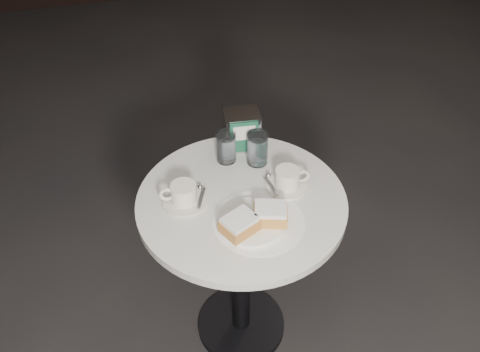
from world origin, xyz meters
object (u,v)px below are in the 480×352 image
at_px(coffee_cup_left, 183,195).
at_px(coffee_cup_right, 287,180).
at_px(water_glass_left, 226,148).
at_px(cafe_table, 241,239).
at_px(beignet_plate, 253,220).
at_px(water_glass_right, 257,149).
at_px(napkin_dispenser, 242,130).

height_order(coffee_cup_left, coffee_cup_right, coffee_cup_left).
relative_size(coffee_cup_right, water_glass_left, 1.38).
height_order(coffee_cup_right, water_glass_left, water_glass_left).
distance_m(cafe_table, water_glass_left, 0.33).
distance_m(coffee_cup_right, water_glass_left, 0.25).
relative_size(cafe_table, beignet_plate, 3.10).
height_order(water_glass_right, napkin_dispenser, napkin_dispenser).
bearing_deg(water_glass_right, coffee_cup_right, -68.23).
relative_size(cafe_table, water_glass_left, 6.58).
bearing_deg(coffee_cup_right, beignet_plate, -131.54).
relative_size(water_glass_left, napkin_dispenser, 0.77).
bearing_deg(coffee_cup_right, water_glass_left, 136.27).
height_order(cafe_table, coffee_cup_right, coffee_cup_right).
relative_size(water_glass_right, napkin_dispenser, 0.82).
height_order(beignet_plate, water_glass_right, water_glass_right).
height_order(coffee_cup_right, water_glass_right, water_glass_right).
xyz_separation_m(cafe_table, water_glass_left, (-0.00, 0.21, 0.25)).
height_order(beignet_plate, coffee_cup_right, coffee_cup_right).
relative_size(coffee_cup_left, water_glass_right, 1.34).
bearing_deg(water_glass_left, coffee_cup_right, -49.46).
bearing_deg(water_glass_left, coffee_cup_left, -135.97).
bearing_deg(napkin_dispenser, coffee_cup_left, -131.95).
bearing_deg(beignet_plate, coffee_cup_left, 139.96).
xyz_separation_m(cafe_table, coffee_cup_right, (0.16, 0.02, 0.23)).
bearing_deg(cafe_table, water_glass_right, 59.21).
height_order(coffee_cup_left, water_glass_left, water_glass_left).
height_order(coffee_cup_right, napkin_dispenser, napkin_dispenser).
xyz_separation_m(beignet_plate, napkin_dispenser, (0.07, 0.40, 0.05)).
bearing_deg(coffee_cup_left, beignet_plate, -32.77).
bearing_deg(cafe_table, water_glass_left, 90.12).
bearing_deg(water_glass_right, coffee_cup_left, -154.12).
distance_m(beignet_plate, water_glass_left, 0.34).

